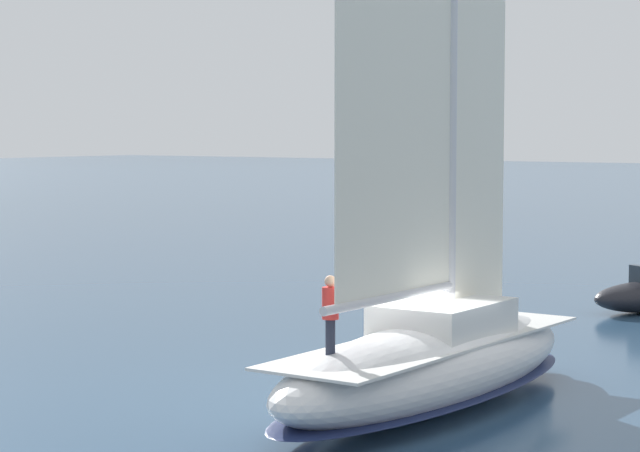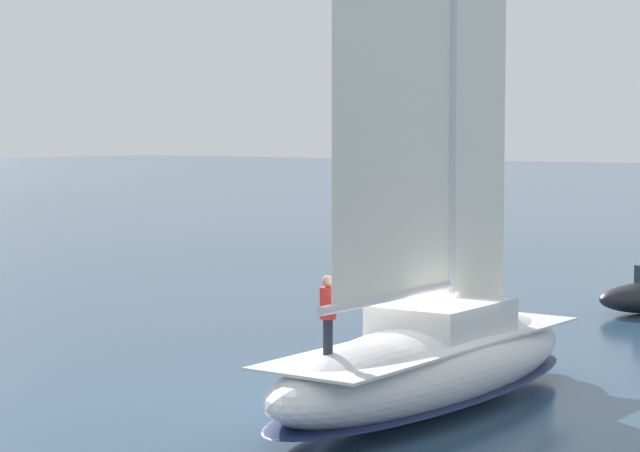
# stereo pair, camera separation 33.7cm
# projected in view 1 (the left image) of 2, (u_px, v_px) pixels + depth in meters

# --- Properties ---
(ground_plane) EXTENTS (400.00, 400.00, 0.00)m
(ground_plane) POSITION_uv_depth(u_px,v_px,m) (430.00, 408.00, 27.86)
(ground_plane) COLOR #2D4C6B
(sailboat_main) EXTENTS (11.41, 3.22, 15.66)m
(sailboat_main) POSITION_uv_depth(u_px,v_px,m) (431.00, 354.00, 27.79)
(sailboat_main) COLOR silver
(sailboat_main) RESTS_ON ground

